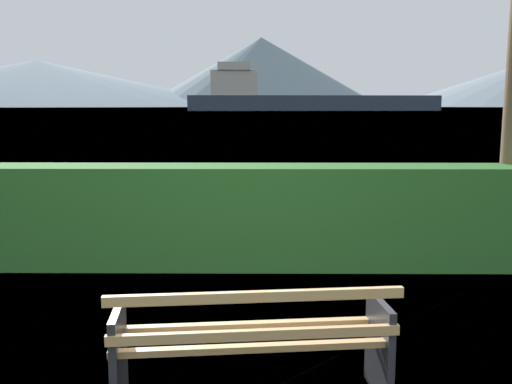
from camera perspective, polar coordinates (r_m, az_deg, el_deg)
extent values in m
plane|color=#7A99A8|center=(310.85, 0.52, 8.35)|extent=(620.00, 620.00, 0.00)
cube|color=tan|center=(3.79, -0.17, -15.30)|extent=(1.84, 0.26, 0.04)
cube|color=tan|center=(3.97, -0.44, -14.17)|extent=(1.84, 0.26, 0.04)
cube|color=tan|center=(4.15, -0.69, -13.14)|extent=(1.84, 0.26, 0.04)
cube|color=tan|center=(3.68, -0.06, -14.06)|extent=(1.84, 0.24, 0.06)
cube|color=tan|center=(3.54, 0.02, -10.39)|extent=(1.84, 0.24, 0.06)
cube|color=#2D2D33|center=(4.02, -13.55, -15.87)|extent=(0.10, 0.51, 0.68)
cube|color=#2D2D33|center=(4.16, 12.20, -14.94)|extent=(0.10, 0.51, 0.68)
cube|color=#2D6B28|center=(7.08, 0.00, -2.41)|extent=(11.03, 0.73, 1.25)
cube|color=#2D384C|center=(188.46, 5.77, 8.81)|extent=(81.69, 15.96, 4.88)
cube|color=beige|center=(186.03, -2.25, 10.81)|extent=(15.24, 9.89, 7.81)
cube|color=beige|center=(186.29, -2.26, 12.38)|extent=(10.95, 10.53, 2.44)
cone|color=slate|center=(645.80, -20.90, 10.08)|extent=(437.67, 437.67, 47.32)
cone|color=slate|center=(601.06, 0.53, 11.86)|extent=(245.84, 245.84, 69.90)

